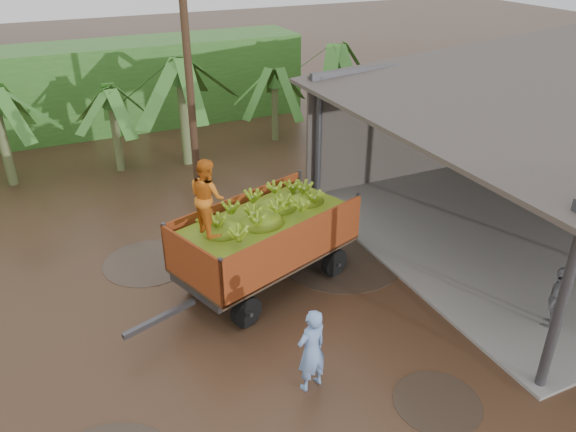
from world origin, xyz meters
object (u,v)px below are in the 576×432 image
at_px(utility_pole, 189,77).
at_px(banana_trailer, 265,236).
at_px(man_blue, 311,350).
at_px(man_grey, 557,298).

bearing_deg(utility_pole, banana_trailer, -90.13).
height_order(man_blue, utility_pole, utility_pole).
height_order(banana_trailer, man_grey, banana_trailer).
bearing_deg(banana_trailer, man_blue, -118.27).
bearing_deg(man_grey, utility_pole, -87.12).
bearing_deg(utility_pole, man_blue, -93.60).
height_order(banana_trailer, utility_pole, utility_pole).
relative_size(man_blue, man_grey, 1.15).
xyz_separation_m(man_blue, utility_pole, (0.59, 9.45, 3.00)).
height_order(banana_trailer, man_blue, banana_trailer).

